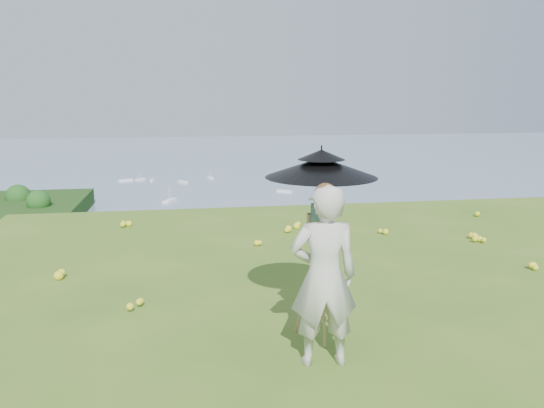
{
  "coord_description": "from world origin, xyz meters",
  "views": [
    {
      "loc": [
        -2.87,
        -5.6,
        2.71
      ],
      "look_at": [
        -1.62,
        2.25,
        1.05
      ],
      "focal_mm": 35.0,
      "sensor_mm": 36.0,
      "label": 1
    }
  ],
  "objects": [
    {
      "name": "shoreline_tier",
      "position": [
        0.0,
        75.0,
        -36.0
      ],
      "size": [
        170.0,
        28.0,
        8.0
      ],
      "primitive_type": "cube",
      "color": "gray",
      "rests_on": "bay_water"
    },
    {
      "name": "moored_boats",
      "position": [
        -12.5,
        161.0,
        -33.65
      ],
      "size": [
        140.0,
        140.0,
        0.7
      ],
      "primitive_type": null,
      "color": "white",
      "rests_on": "bay_water"
    },
    {
      "name": "painter_cap",
      "position": [
        -1.58,
        -0.75,
        1.81
      ],
      "size": [
        0.23,
        0.27,
        0.1
      ],
      "primitive_type": null,
      "rotation": [
        0.0,
        0.0,
        -0.08
      ],
      "color": "#CE717F",
      "rests_on": "painter"
    },
    {
      "name": "wildflowers",
      "position": [
        0.0,
        0.25,
        0.06
      ],
      "size": [
        10.0,
        10.5,
        0.12
      ],
      "primitive_type": null,
      "color": "yellow",
      "rests_on": "ground"
    },
    {
      "name": "harbor_town",
      "position": [
        0.0,
        75.0,
        -29.5
      ],
      "size": [
        110.0,
        22.0,
        5.0
      ],
      "primitive_type": null,
      "color": "silver",
      "rests_on": "shoreline_tier"
    },
    {
      "name": "ground",
      "position": [
        0.0,
        0.0,
        0.0
      ],
      "size": [
        14.0,
        14.0,
        0.0
      ],
      "primitive_type": "plane",
      "color": "#487521",
      "rests_on": "ground"
    },
    {
      "name": "painter",
      "position": [
        -1.58,
        -0.75,
        0.93
      ],
      "size": [
        0.7,
        0.48,
        1.87
      ],
      "primitive_type": "imported",
      "rotation": [
        0.0,
        0.0,
        3.09
      ],
      "color": "beige",
      "rests_on": "ground"
    },
    {
      "name": "field_easel",
      "position": [
        -1.46,
        -0.15,
        0.78
      ],
      "size": [
        0.6,
        0.6,
        1.57
      ],
      "primitive_type": null,
      "rotation": [
        0.0,
        0.0,
        0.0
      ],
      "color": "#AD8348",
      "rests_on": "ground"
    },
    {
      "name": "sun_umbrella",
      "position": [
        -1.46,
        -0.12,
        1.73
      ],
      "size": [
        1.25,
        1.25,
        0.88
      ],
      "primitive_type": null,
      "rotation": [
        0.0,
        0.0,
        0.03
      ],
      "color": "black",
      "rests_on": "field_easel"
    },
    {
      "name": "slope_trees",
      "position": [
        0.0,
        35.0,
        -15.0
      ],
      "size": [
        110.0,
        50.0,
        6.0
      ],
      "primitive_type": null,
      "color": "#1D4B16",
      "rests_on": "forest_slope"
    },
    {
      "name": "bay_water",
      "position": [
        0.0,
        240.0,
        -34.0
      ],
      "size": [
        700.0,
        700.0,
        0.0
      ],
      "primitive_type": "plane",
      "color": "#7191A1",
      "rests_on": "ground"
    }
  ]
}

